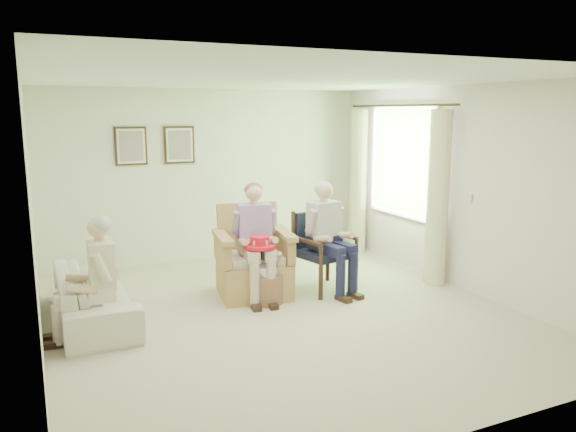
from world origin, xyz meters
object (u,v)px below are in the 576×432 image
object	(u,v)px
sofa	(94,296)
hatbox	(265,281)
person_dark	(328,229)
red_hat	(260,243)
wood_armchair	(321,247)
person_sofa	(98,272)
person_wicker	(257,233)
wicker_armchair	(253,267)

from	to	relation	value
sofa	hatbox	distance (m)	1.94
sofa	person_dark	bearing A→B (deg)	-93.75
person_dark	red_hat	size ratio (longest dim) A/B	3.68
wood_armchair	red_hat	bearing A→B (deg)	-179.47
wood_armchair	red_hat	distance (m)	0.98
sofa	red_hat	xyz separation A→B (m)	(1.86, -0.23, 0.46)
sofa	person_sofa	bearing A→B (deg)	180.00
person_wicker	person_sofa	bearing A→B (deg)	-156.03
wicker_armchair	person_sofa	size ratio (longest dim) A/B	0.91
person_wicker	hatbox	bearing A→B (deg)	-73.26
person_sofa	person_wicker	bearing A→B (deg)	106.95
wood_armchair	person_wicker	world-z (taller)	person_wicker
person_dark	hatbox	distance (m)	1.03
person_dark	hatbox	xyz separation A→B (m)	(-0.87, -0.04, -0.55)
wicker_armchair	wood_armchair	xyz separation A→B (m)	(0.90, -0.13, 0.19)
wicker_armchair	person_sofa	bearing A→B (deg)	-151.98
wicker_armchair	wood_armchair	bearing A→B (deg)	0.41
sofa	person_wicker	size ratio (longest dim) A/B	1.37
wicker_armchair	person_dark	xyz separation A→B (m)	(0.90, -0.30, 0.45)
person_wicker	person_dark	world-z (taller)	person_wicker
person_wicker	hatbox	distance (m)	0.60
person_sofa	sofa	bearing A→B (deg)	-178.25
wood_armchair	hatbox	distance (m)	0.94
hatbox	sofa	bearing A→B (deg)	173.28
person_wicker	red_hat	bearing A→B (deg)	-92.48
wood_armchair	sofa	size ratio (longest dim) A/B	0.52
person_dark	sofa	bearing A→B (deg)	163.93
person_wicker	person_dark	bearing A→B (deg)	-0.63
wicker_armchair	person_dark	bearing A→B (deg)	-9.45
red_hat	person_dark	bearing A→B (deg)	3.07
person_sofa	hatbox	world-z (taller)	person_sofa
person_sofa	wood_armchair	bearing A→B (deg)	102.49
person_wicker	red_hat	world-z (taller)	person_wicker
person_dark	wicker_armchair	bearing A→B (deg)	149.46
wood_armchair	sofa	xyz separation A→B (m)	(-2.80, 0.02, -0.26)
wood_armchair	hatbox	bearing A→B (deg)	-178.94
red_hat	hatbox	distance (m)	0.48
wicker_armchair	sofa	bearing A→B (deg)	-167.83
person_sofa	red_hat	bearing A→B (deg)	101.42
hatbox	red_hat	bearing A→B (deg)	-174.31
sofa	red_hat	distance (m)	1.93
wood_armchair	red_hat	size ratio (longest dim) A/B	2.65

